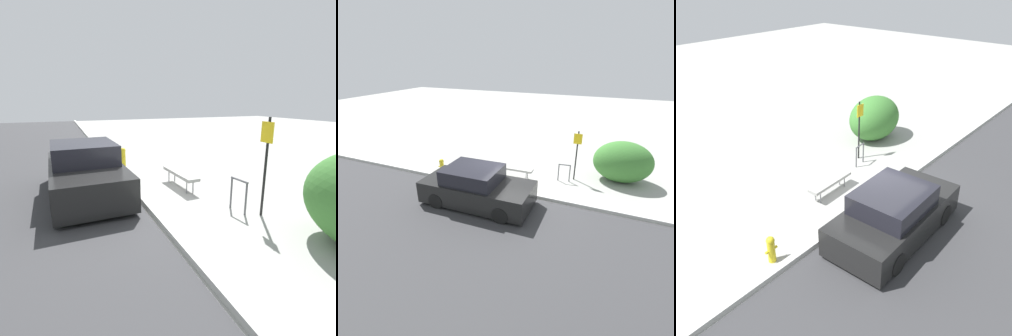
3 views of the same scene
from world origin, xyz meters
The scene contains 7 objects.
ground_plane centered at (0.00, 0.00, 0.00)m, with size 60.00×60.00×0.00m, color #9E9E99.
curb centered at (0.00, 0.00, 0.07)m, with size 60.00×0.20×0.13m.
bench centered at (-0.50, 1.43, 0.43)m, with size 1.78×0.45×0.49m.
bike_rack centered at (1.73, 1.95, 0.50)m, with size 0.55×0.11×0.83m.
sign_post centered at (2.14, 2.31, 1.38)m, with size 0.36×0.08×2.30m.
fire_hydrant centered at (-3.86, 0.40, 0.41)m, with size 0.36×0.22×0.77m.
parked_car_near centered at (-0.94, -1.35, 0.67)m, with size 4.26×2.01×1.49m.
Camera 1 is at (6.61, -1.91, 2.65)m, focal length 28.00 mm.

